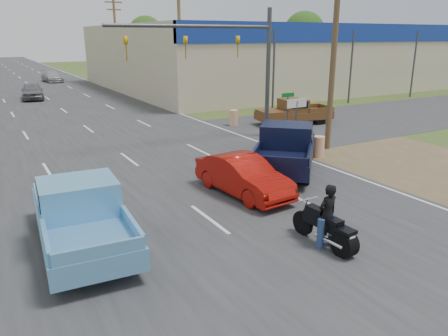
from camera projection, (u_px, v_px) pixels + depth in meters
main_road at (47, 98)px, 40.32m from camera, size 15.00×180.00×0.02m
cross_road at (117, 150)px, 22.05m from camera, size 120.00×10.00×0.02m
dirt_verge at (395, 158)px, 20.64m from camera, size 8.00×18.00×0.01m
big_box_store at (315, 54)px, 54.51m from camera, size 50.00×28.10×6.60m
utility_pole_1 at (335, 41)px, 20.87m from camera, size 2.00×0.28×10.00m
utility_pole_2 at (180, 39)px, 35.82m from camera, size 2.00×0.28×10.00m
utility_pole_3 at (116, 38)px, 50.76m from camera, size 2.00×0.28×10.00m
tree_3 at (304, 32)px, 89.57m from camera, size 8.40×8.40×10.40m
tree_5 at (146, 34)px, 98.53m from camera, size 7.98×7.98×9.88m
barrel_0 at (318, 147)px, 20.73m from camera, size 0.56×0.56×1.00m
barrel_1 at (234, 118)px, 27.98m from camera, size 0.56×0.56×1.00m
lane_sign at (296, 111)px, 22.08m from camera, size 1.20×0.08×2.52m
street_name_sign at (287, 111)px, 23.69m from camera, size 0.80×0.08×2.61m
signal_mast at (226, 51)px, 22.59m from camera, size 9.12×0.40×7.00m
red_convertible at (243, 176)px, 15.73m from camera, size 1.90×4.39×1.40m
motorcycle at (328, 230)px, 11.80m from camera, size 0.71×2.31×1.17m
rider at (327, 218)px, 11.76m from camera, size 0.64×0.44×1.70m
blue_pickup at (80, 212)px, 11.92m from camera, size 2.54×5.75×1.86m
navy_pickup at (286, 146)px, 18.81m from camera, size 5.68×5.88×1.96m
brown_pickup at (293, 112)px, 28.34m from camera, size 5.15×2.66×1.63m
distant_car_grey at (32, 91)px, 39.38m from camera, size 2.23×4.57×1.50m
distant_car_silver at (52, 77)px, 54.31m from camera, size 2.30×4.73×1.33m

